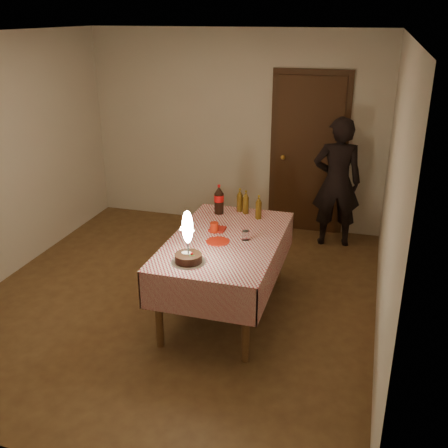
{
  "coord_description": "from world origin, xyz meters",
  "views": [
    {
      "loc": [
        1.8,
        -4.47,
        2.77
      ],
      "look_at": [
        0.55,
        -0.16,
        0.95
      ],
      "focal_mm": 42.0,
      "sensor_mm": 36.0,
      "label": 1
    }
  ],
  "objects_px": {
    "dining_table": "(225,249)",
    "amber_bottle_mid": "(246,203)",
    "birthday_cake": "(188,247)",
    "clear_cup": "(246,235)",
    "red_cup": "(214,227)",
    "amber_bottle_right": "(259,208)",
    "photographer": "(337,182)",
    "amber_bottle_left": "(240,201)",
    "red_plate": "(218,241)",
    "cola_bottle": "(219,200)"
  },
  "relations": [
    {
      "from": "birthday_cake",
      "to": "red_cup",
      "type": "xyz_separation_m",
      "value": [
        0.02,
        0.69,
        -0.09
      ]
    },
    {
      "from": "dining_table",
      "to": "red_cup",
      "type": "distance_m",
      "value": 0.24
    },
    {
      "from": "amber_bottle_left",
      "to": "amber_bottle_mid",
      "type": "distance_m",
      "value": 0.09
    },
    {
      "from": "amber_bottle_mid",
      "to": "dining_table",
      "type": "bearing_deg",
      "value": -91.69
    },
    {
      "from": "clear_cup",
      "to": "amber_bottle_right",
      "type": "distance_m",
      "value": 0.57
    },
    {
      "from": "amber_bottle_right",
      "to": "photographer",
      "type": "height_order",
      "value": "photographer"
    },
    {
      "from": "red_plate",
      "to": "birthday_cake",
      "type": "bearing_deg",
      "value": -103.77
    },
    {
      "from": "clear_cup",
      "to": "photographer",
      "type": "relative_size",
      "value": 0.06
    },
    {
      "from": "dining_table",
      "to": "photographer",
      "type": "height_order",
      "value": "photographer"
    },
    {
      "from": "birthday_cake",
      "to": "cola_bottle",
      "type": "xyz_separation_m",
      "value": [
        -0.09,
        1.2,
        0.01
      ]
    },
    {
      "from": "birthday_cake",
      "to": "amber_bottle_mid",
      "type": "relative_size",
      "value": 1.85
    },
    {
      "from": "red_cup",
      "to": "amber_bottle_right",
      "type": "bearing_deg",
      "value": 54.97
    },
    {
      "from": "dining_table",
      "to": "amber_bottle_mid",
      "type": "xyz_separation_m",
      "value": [
        0.02,
        0.7,
        0.22
      ]
    },
    {
      "from": "birthday_cake",
      "to": "red_plate",
      "type": "relative_size",
      "value": 2.14
    },
    {
      "from": "birthday_cake",
      "to": "amber_bottle_left",
      "type": "xyz_separation_m",
      "value": [
        0.11,
        1.32,
        -0.02
      ]
    },
    {
      "from": "dining_table",
      "to": "amber_bottle_left",
      "type": "xyz_separation_m",
      "value": [
        -0.06,
        0.75,
        0.22
      ]
    },
    {
      "from": "photographer",
      "to": "red_plate",
      "type": "bearing_deg",
      "value": -113.96
    },
    {
      "from": "red_cup",
      "to": "amber_bottle_right",
      "type": "distance_m",
      "value": 0.58
    },
    {
      "from": "dining_table",
      "to": "amber_bottle_left",
      "type": "height_order",
      "value": "amber_bottle_left"
    },
    {
      "from": "dining_table",
      "to": "cola_bottle",
      "type": "distance_m",
      "value": 0.72
    },
    {
      "from": "amber_bottle_right",
      "to": "amber_bottle_mid",
      "type": "relative_size",
      "value": 1.0
    },
    {
      "from": "dining_table",
      "to": "amber_bottle_right",
      "type": "relative_size",
      "value": 6.75
    },
    {
      "from": "cola_bottle",
      "to": "photographer",
      "type": "height_order",
      "value": "photographer"
    },
    {
      "from": "amber_bottle_left",
      "to": "photographer",
      "type": "bearing_deg",
      "value": 52.67
    },
    {
      "from": "amber_bottle_left",
      "to": "dining_table",
      "type": "bearing_deg",
      "value": -85.61
    },
    {
      "from": "dining_table",
      "to": "red_plate",
      "type": "distance_m",
      "value": 0.15
    },
    {
      "from": "red_plate",
      "to": "amber_bottle_left",
      "type": "height_order",
      "value": "amber_bottle_left"
    },
    {
      "from": "dining_table",
      "to": "cola_bottle",
      "type": "xyz_separation_m",
      "value": [
        -0.25,
        0.63,
        0.26
      ]
    },
    {
      "from": "photographer",
      "to": "amber_bottle_right",
      "type": "bearing_deg",
      "value": -116.46
    },
    {
      "from": "red_cup",
      "to": "clear_cup",
      "type": "distance_m",
      "value": 0.35
    },
    {
      "from": "birthday_cake",
      "to": "amber_bottle_mid",
      "type": "distance_m",
      "value": 1.29
    },
    {
      "from": "cola_bottle",
      "to": "amber_bottle_left",
      "type": "xyz_separation_m",
      "value": [
        0.19,
        0.13,
        -0.03
      ]
    },
    {
      "from": "dining_table",
      "to": "amber_bottle_mid",
      "type": "bearing_deg",
      "value": 88.31
    },
    {
      "from": "birthday_cake",
      "to": "amber_bottle_mid",
      "type": "xyz_separation_m",
      "value": [
        0.19,
        1.28,
        -0.02
      ]
    },
    {
      "from": "amber_bottle_left",
      "to": "amber_bottle_mid",
      "type": "xyz_separation_m",
      "value": [
        0.08,
        -0.05,
        0.0
      ]
    },
    {
      "from": "clear_cup",
      "to": "cola_bottle",
      "type": "bearing_deg",
      "value": 126.31
    },
    {
      "from": "clear_cup",
      "to": "amber_bottle_mid",
      "type": "height_order",
      "value": "amber_bottle_mid"
    },
    {
      "from": "dining_table",
      "to": "red_cup",
      "type": "relative_size",
      "value": 17.2
    },
    {
      "from": "dining_table",
      "to": "birthday_cake",
      "type": "relative_size",
      "value": 3.65
    },
    {
      "from": "amber_bottle_right",
      "to": "amber_bottle_mid",
      "type": "bearing_deg",
      "value": 145.81
    },
    {
      "from": "cola_bottle",
      "to": "amber_bottle_right",
      "type": "relative_size",
      "value": 1.25
    },
    {
      "from": "amber_bottle_mid",
      "to": "photographer",
      "type": "xyz_separation_m",
      "value": [
        0.85,
        1.26,
        -0.08
      ]
    },
    {
      "from": "clear_cup",
      "to": "cola_bottle",
      "type": "relative_size",
      "value": 0.28
    },
    {
      "from": "birthday_cake",
      "to": "clear_cup",
      "type": "height_order",
      "value": "birthday_cake"
    },
    {
      "from": "cola_bottle",
      "to": "photographer",
      "type": "bearing_deg",
      "value": 50.11
    },
    {
      "from": "clear_cup",
      "to": "cola_bottle",
      "type": "height_order",
      "value": "cola_bottle"
    },
    {
      "from": "clear_cup",
      "to": "photographer",
      "type": "height_order",
      "value": "photographer"
    },
    {
      "from": "birthday_cake",
      "to": "amber_bottle_mid",
      "type": "height_order",
      "value": "birthday_cake"
    },
    {
      "from": "amber_bottle_right",
      "to": "red_cup",
      "type": "bearing_deg",
      "value": -125.03
    },
    {
      "from": "dining_table",
      "to": "clear_cup",
      "type": "distance_m",
      "value": 0.24
    }
  ]
}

